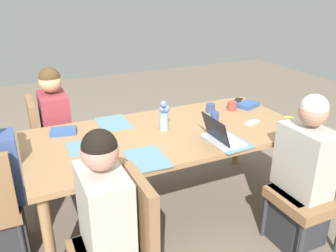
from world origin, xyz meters
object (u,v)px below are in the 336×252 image
Objects in this scene: laptop_near_left_far at (221,137)px; coffee_mug_centre_left at (215,117)px; coffee_mug_centre_right at (232,106)px; person_far_right_near at (57,137)px; book_blue_cover at (63,131)px; chair_far_right_near at (49,138)px; chair_near_left_far at (315,186)px; phone_silver at (253,122)px; person_near_left_near at (107,236)px; person_near_left_far at (302,181)px; flower_vase at (164,116)px; dining_table at (168,139)px; phone_black at (238,100)px; coffee_mug_near_right at (211,108)px; chair_near_left_near at (123,243)px; coffee_mug_near_left at (288,124)px; book_red_cover at (248,105)px.

coffee_mug_centre_left is (0.17, 0.37, 0.00)m from laptop_near_left_far.
laptop_near_left_far reaches higher than coffee_mug_centre_right.
book_blue_cover is at bearing -89.64° from person_far_right_near.
book_blue_cover is (0.08, -0.54, 0.27)m from chair_far_right_near.
phone_silver is at bearing 94.38° from chair_near_left_far.
person_near_left_near is 1.00× the size of person_far_right_near.
chair_far_right_near is at bearing 133.90° from person_near_left_far.
person_near_left_far and person_far_right_near have the same top height.
laptop_near_left_far is at bearing 137.04° from chair_near_left_far.
dining_table is at bearing -80.31° from flower_vase.
person_near_left_near is 1.14m from flower_vase.
book_blue_cover is 1.33× the size of phone_black.
coffee_mug_near_right is (0.56, 0.25, 0.11)m from dining_table.
coffee_mug_near_right is at bearing 40.92° from chair_near_left_near.
book_blue_cover is at bearing 147.33° from laptop_near_left_far.
coffee_mug_centre_left is 0.38m from coffee_mug_centre_right.
chair_far_right_near reaches higher than phone_silver.
person_near_left_near is at bearing 173.21° from phone_black.
coffee_mug_centre_right is (0.78, 0.22, 0.11)m from dining_table.
person_far_right_near reaches higher than phone_silver.
phone_silver is at bearing -155.18° from phone_black.
coffee_mug_near_right is (1.23, 1.06, 0.29)m from chair_near_left_near.
dining_table is 1.00m from coffee_mug_near_left.
chair_near_left_far and chair_far_right_near have the same top height.
phone_black is at bearing 77.02° from person_near_left_far.
phone_black is (1.79, -0.38, 0.23)m from person_far_right_near.
book_red_cover is 1.33× the size of phone_silver.
dining_table is 1.07m from person_near_left_near.
coffee_mug_near_right is 0.43m from phone_silver.
flower_vase is at bearing 125.59° from laptop_near_left_far.
chair_near_left_far is 2.38m from chair_far_right_near.
phone_black is at bearing 45.45° from phone_silver.
person_far_right_near reaches higher than coffee_mug_centre_right.
chair_near_left_near is 1.70m from chair_far_right_near.
person_far_right_near reaches higher than book_red_cover.
book_blue_cover is (-0.11, 1.14, 0.27)m from chair_near_left_near.
chair_near_left_far is (1.55, -0.08, -0.03)m from person_near_left_near.
coffee_mug_near_left reaches higher than coffee_mug_centre_right.
laptop_near_left_far is 1.26m from book_blue_cover.
chair_far_right_near is 0.75× the size of person_far_right_near.
coffee_mug_near_left is 0.73m from coffee_mug_near_right.
chair_near_left_near is 1.18m from book_blue_cover.
coffee_mug_centre_right is at bearing 102.79° from coffee_mug_near_left.
chair_far_right_near is at bearing 141.24° from person_far_right_near.
dining_table is 1.88× the size of person_near_left_near.
person_near_left_far is 5.97× the size of book_red_cover.
person_near_left_far is 0.52m from coffee_mug_near_left.
chair_near_left_near is 1.59m from phone_silver.
coffee_mug_near_left is 0.73× the size of phone_black.
flower_vase is 0.79m from phone_silver.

